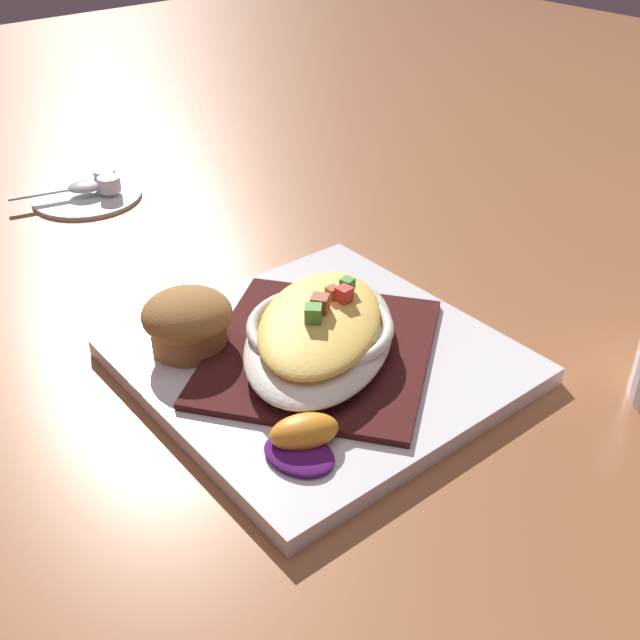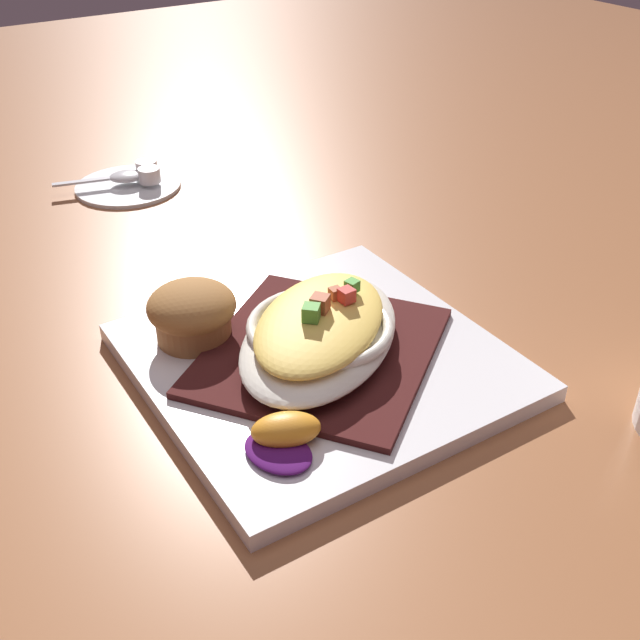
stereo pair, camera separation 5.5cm
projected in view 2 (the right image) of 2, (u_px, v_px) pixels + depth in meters
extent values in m
plane|color=#9A5F39|center=(320.00, 369.00, 0.58)|extent=(2.60, 2.60, 0.00)
cube|color=white|center=(320.00, 361.00, 0.57)|extent=(0.26, 0.26, 0.01)
cube|color=#401716|center=(320.00, 351.00, 0.57)|extent=(0.23, 0.23, 0.01)
ellipsoid|color=white|center=(320.00, 335.00, 0.56)|extent=(0.20, 0.19, 0.02)
torus|color=white|center=(320.00, 326.00, 0.56)|extent=(0.15, 0.15, 0.01)
ellipsoid|color=#F5CC59|center=(320.00, 322.00, 0.55)|extent=(0.17, 0.16, 0.02)
cube|color=#D44B31|center=(318.00, 302.00, 0.55)|extent=(0.01, 0.01, 0.01)
cube|color=#54A43C|center=(311.00, 313.00, 0.53)|extent=(0.02, 0.02, 0.01)
cube|color=#B35837|center=(313.00, 304.00, 0.54)|extent=(0.02, 0.02, 0.01)
cube|color=green|center=(352.00, 286.00, 0.57)|extent=(0.01, 0.01, 0.01)
cube|color=#A9522E|center=(335.00, 293.00, 0.56)|extent=(0.01, 0.01, 0.01)
cube|color=red|center=(350.00, 298.00, 0.55)|extent=(0.01, 0.01, 0.01)
cylinder|color=#A36A3A|center=(194.00, 326.00, 0.58)|extent=(0.06, 0.06, 0.02)
ellipsoid|color=#9E6935|center=(192.00, 306.00, 0.57)|extent=(0.07, 0.07, 0.03)
ellipsoid|color=#4C0F23|center=(191.00, 297.00, 0.57)|extent=(0.03, 0.03, 0.01)
ellipsoid|color=#4E145F|center=(278.00, 451.00, 0.48)|extent=(0.05, 0.06, 0.01)
ellipsoid|color=orange|center=(286.00, 429.00, 0.48)|extent=(0.05, 0.04, 0.02)
cylinder|color=white|center=(128.00, 184.00, 0.86)|extent=(0.12, 0.12, 0.01)
ellipsoid|color=silver|center=(127.00, 176.00, 0.85)|extent=(0.04, 0.04, 0.01)
cube|color=silver|center=(83.00, 182.00, 0.84)|extent=(0.06, 0.02, 0.00)
cylinder|color=white|center=(149.00, 175.00, 0.85)|extent=(0.02, 0.02, 0.02)
cylinder|color=white|center=(147.00, 168.00, 0.87)|extent=(0.02, 0.02, 0.02)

